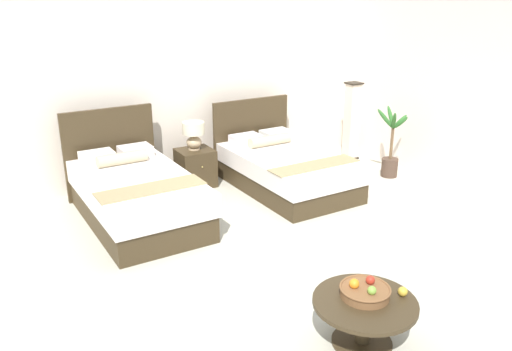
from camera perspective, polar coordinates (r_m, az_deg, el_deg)
The scene contains 12 objects.
ground_plane at distance 5.67m, azimuth 3.16°, elevation -8.73°, with size 10.11×9.53×0.02m, color #BCB9A6.
wall_back at distance 7.75m, azimuth -8.78°, elevation 9.75°, with size 10.11×0.12×2.74m, color silver.
wall_side_right at distance 7.65m, azimuth 22.80°, elevation 8.32°, with size 0.12×5.13×2.74m, color silver.
bed_near_window at distance 6.51m, azimuth -13.05°, elevation -2.02°, with size 1.27×2.15×1.21m.
bed_near_corner at distance 7.38m, azimuth 3.19°, elevation 0.84°, with size 1.32×2.09×1.13m.
nightstand at distance 7.51m, azimuth -6.65°, elevation 0.85°, with size 0.49×0.48×0.54m.
table_lamp at distance 7.38m, azimuth -6.87°, elevation 4.65°, with size 0.31×0.31×0.40m.
coffee_table at distance 4.32m, azimuth 11.79°, elevation -14.51°, with size 0.82×0.82×0.40m.
fruit_bowl at distance 4.28m, azimuth 11.87°, elevation -12.28°, with size 0.41×0.41×0.15m.
loose_apple at distance 4.37m, azimuth 15.81°, elevation -12.16°, with size 0.08×0.08×0.08m.
floor_lamp_corner at distance 8.74m, azimuth 10.44°, elevation 5.87°, with size 0.23×0.23×1.28m.
potted_palm at distance 8.08m, azimuth 14.56°, elevation 2.25°, with size 0.51×0.48×1.07m.
Camera 1 is at (-2.74, -4.16, 2.70)m, focal length 36.43 mm.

